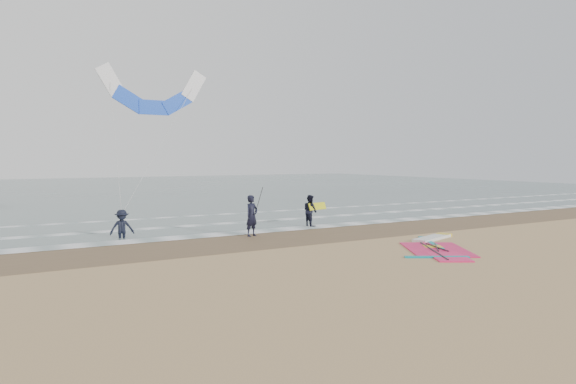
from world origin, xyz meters
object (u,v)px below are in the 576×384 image
windsurf_rig (437,246)px  surf_kite (154,95)px  person_walking (310,211)px  person_standing (252,216)px  person_wading (122,220)px

windsurf_rig → surf_kite: size_ratio=0.77×
person_walking → surf_kite: (-7.59, 3.07, 6.06)m
windsurf_rig → person_walking: size_ratio=3.27×
windsurf_rig → surf_kite: (-8.68, 11.19, 6.89)m
person_standing → person_wading: 5.99m
person_walking → surf_kite: size_ratio=0.24×
windsurf_rig → surf_kite: bearing=127.8°
person_standing → surf_kite: (-3.29, 4.66, 5.94)m
windsurf_rig → person_walking: bearing=97.7°
person_walking → surf_kite: surf_kite is taller
person_standing → surf_kite: bearing=103.7°
person_walking → person_wading: bearing=81.9°
person_standing → surf_kite: surf_kite is taller
surf_kite → person_walking: bearing=-22.0°
person_walking → person_standing: bearing=106.9°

